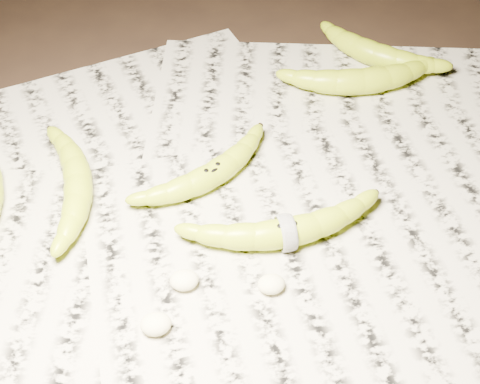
{
  "coord_description": "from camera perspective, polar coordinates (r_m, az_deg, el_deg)",
  "views": [
    {
      "loc": [
        -0.06,
        -0.52,
        0.61
      ],
      "look_at": [
        0.02,
        -0.01,
        0.05
      ],
      "focal_mm": 50.0,
      "sensor_mm": 36.0,
      "label": 1
    }
  ],
  "objects": [
    {
      "name": "ground",
      "position": [
        0.8,
        -1.45,
        -2.33
      ],
      "size": [
        3.0,
        3.0,
        0.0
      ],
      "primitive_type": "plane",
      "color": "black",
      "rests_on": "ground"
    },
    {
      "name": "newspaper_patch",
      "position": [
        0.8,
        -2.31,
        -1.76
      ],
      "size": [
        0.9,
        0.7,
        0.01
      ],
      "primitive_type": "cube",
      "color": "#B8B39E",
      "rests_on": "ground"
    },
    {
      "name": "banana_left_b",
      "position": [
        0.83,
        -13.69,
        0.92
      ],
      "size": [
        0.07,
        0.18,
        0.04
      ],
      "primitive_type": null,
      "rotation": [
        0.0,
        0.0,
        1.62
      ],
      "color": "#ACC618",
      "rests_on": "newspaper_patch"
    },
    {
      "name": "banana_center",
      "position": [
        0.82,
        -2.48,
        1.63
      ],
      "size": [
        0.18,
        0.14,
        0.03
      ],
      "primitive_type": null,
      "rotation": [
        0.0,
        0.0,
        0.53
      ],
      "color": "#ACC618",
      "rests_on": "newspaper_patch"
    },
    {
      "name": "banana_taped",
      "position": [
        0.76,
        3.95,
        -3.3
      ],
      "size": [
        0.22,
        0.07,
        0.04
      ],
      "primitive_type": null,
      "rotation": [
        0.0,
        0.0,
        0.07
      ],
      "color": "#ACC618",
      "rests_on": "newspaper_patch"
    },
    {
      "name": "banana_upper_a",
      "position": [
        0.97,
        10.38,
        9.46
      ],
      "size": [
        0.2,
        0.07,
        0.04
      ],
      "primitive_type": null,
      "rotation": [
        0.0,
        0.0,
        -0.03
      ],
      "color": "#ACC618",
      "rests_on": "newspaper_patch"
    },
    {
      "name": "banana_upper_b",
      "position": [
        1.03,
        11.51,
        11.61
      ],
      "size": [
        0.17,
        0.16,
        0.04
      ],
      "primitive_type": null,
      "rotation": [
        0.0,
        0.0,
        -0.72
      ],
      "color": "#ACC618",
      "rests_on": "newspaper_patch"
    },
    {
      "name": "measuring_tape",
      "position": [
        0.76,
        3.95,
        -3.3
      ],
      "size": [
        0.01,
        0.05,
        0.04
      ],
      "primitive_type": "torus",
      "rotation": [
        0.0,
        1.57,
        0.07
      ],
      "color": "white",
      "rests_on": "newspaper_patch"
    },
    {
      "name": "flesh_chunk_a",
      "position": [
        0.73,
        -4.8,
        -7.32
      ],
      "size": [
        0.03,
        0.03,
        0.02
      ],
      "primitive_type": "ellipsoid",
      "color": "#F6F2BE",
      "rests_on": "newspaper_patch"
    },
    {
      "name": "flesh_chunk_b",
      "position": [
        0.7,
        -7.23,
        -10.95
      ],
      "size": [
        0.03,
        0.03,
        0.02
      ],
      "primitive_type": "ellipsoid",
      "color": "#F6F2BE",
      "rests_on": "newspaper_patch"
    },
    {
      "name": "flesh_chunk_c",
      "position": [
        0.73,
        2.7,
        -7.68
      ],
      "size": [
        0.03,
        0.03,
        0.02
      ],
      "primitive_type": "ellipsoid",
      "color": "#F6F2BE",
      "rests_on": "newspaper_patch"
    }
  ]
}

